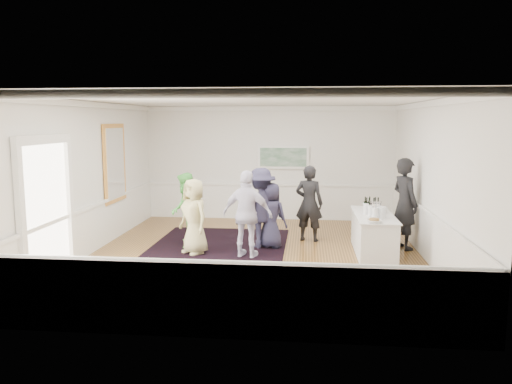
# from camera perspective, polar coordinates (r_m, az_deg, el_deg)

# --- Properties ---
(floor) EXTENTS (8.00, 8.00, 0.00)m
(floor) POSITION_cam_1_polar(r_m,az_deg,el_deg) (10.48, -0.17, -7.32)
(floor) COLOR olive
(floor) RESTS_ON ground
(ceiling) EXTENTS (7.00, 8.00, 0.02)m
(ceiling) POSITION_cam_1_polar(r_m,az_deg,el_deg) (10.10, -0.18, 10.45)
(ceiling) COLOR white
(ceiling) RESTS_ON wall_back
(wall_left) EXTENTS (0.02, 8.00, 3.20)m
(wall_left) POSITION_cam_1_polar(r_m,az_deg,el_deg) (11.09, -18.48, 1.54)
(wall_left) COLOR white
(wall_left) RESTS_ON floor
(wall_right) EXTENTS (0.02, 8.00, 3.20)m
(wall_right) POSITION_cam_1_polar(r_m,az_deg,el_deg) (10.40, 19.37, 1.09)
(wall_right) COLOR white
(wall_right) RESTS_ON floor
(wall_back) EXTENTS (7.00, 0.02, 3.20)m
(wall_back) POSITION_cam_1_polar(r_m,az_deg,el_deg) (14.13, 1.51, 3.31)
(wall_back) COLOR white
(wall_back) RESTS_ON floor
(wall_front) EXTENTS (7.00, 0.02, 3.20)m
(wall_front) POSITION_cam_1_polar(r_m,az_deg,el_deg) (6.25, -3.99, -2.93)
(wall_front) COLOR white
(wall_front) RESTS_ON floor
(wainscoting) EXTENTS (7.00, 8.00, 1.00)m
(wainscoting) POSITION_cam_1_polar(r_m,az_deg,el_deg) (10.35, -0.17, -4.66)
(wainscoting) COLOR white
(wainscoting) RESTS_ON floor
(mirror) EXTENTS (0.05, 1.25, 1.85)m
(mirror) POSITION_cam_1_polar(r_m,az_deg,el_deg) (12.24, -15.83, 3.18)
(mirror) COLOR #F3A647
(mirror) RESTS_ON wall_left
(doorway) EXTENTS (0.10, 1.78, 2.56)m
(doorway) POSITION_cam_1_polar(r_m,az_deg,el_deg) (9.40, -22.85, -0.93)
(doorway) COLOR white
(doorway) RESTS_ON wall_left
(landscape_painting) EXTENTS (1.44, 0.06, 0.66)m
(landscape_painting) POSITION_cam_1_polar(r_m,az_deg,el_deg) (14.04, 3.13, 4.00)
(landscape_painting) COLOR white
(landscape_painting) RESTS_ON wall_back
(area_rug) EXTENTS (3.00, 3.92, 0.02)m
(area_rug) POSITION_cam_1_polar(r_m,az_deg,el_deg) (11.14, -4.40, -6.36)
(area_rug) COLOR black
(area_rug) RESTS_ON floor
(serving_table) EXTENTS (0.80, 2.09, 0.84)m
(serving_table) POSITION_cam_1_polar(r_m,az_deg,el_deg) (10.86, 13.26, -4.67)
(serving_table) COLOR silver
(serving_table) RESTS_ON floor
(bartender) EXTENTS (0.75, 0.87, 2.00)m
(bartender) POSITION_cam_1_polar(r_m,az_deg,el_deg) (11.34, 16.64, -1.29)
(bartender) COLOR black
(bartender) RESTS_ON floor
(guest_tan) EXTENTS (0.92, 0.90, 1.60)m
(guest_tan) POSITION_cam_1_polar(r_m,az_deg,el_deg) (10.57, -7.10, -2.80)
(guest_tan) COLOR tan
(guest_tan) RESTS_ON floor
(guest_green) EXTENTS (0.77, 0.91, 1.66)m
(guest_green) POSITION_cam_1_polar(r_m,az_deg,el_deg) (11.20, -8.08, -2.05)
(guest_green) COLOR #4FB749
(guest_green) RESTS_ON floor
(guest_lilac) EXTENTS (1.13, 0.67, 1.80)m
(guest_lilac) POSITION_cam_1_polar(r_m,az_deg,el_deg) (10.19, -0.99, -2.57)
(guest_lilac) COLOR silver
(guest_lilac) RESTS_ON floor
(guest_dark_a) EXTENTS (1.32, 1.13, 1.78)m
(guest_dark_a) POSITION_cam_1_polar(r_m,az_deg,el_deg) (10.98, 0.59, -1.85)
(guest_dark_a) COLOR #222036
(guest_dark_a) RESTS_ON floor
(guest_dark_b) EXTENTS (0.74, 0.58, 1.78)m
(guest_dark_b) POSITION_cam_1_polar(r_m,az_deg,el_deg) (11.66, 6.08, -1.29)
(guest_dark_b) COLOR black
(guest_dark_b) RESTS_ON floor
(guest_navy) EXTENTS (0.83, 0.70, 1.45)m
(guest_navy) POSITION_cam_1_polar(r_m,az_deg,el_deg) (10.99, 1.74, -2.70)
(guest_navy) COLOR #222036
(guest_navy) RESTS_ON floor
(wine_bottles) EXTENTS (0.34, 0.24, 0.31)m
(wine_bottles) POSITION_cam_1_polar(r_m,az_deg,el_deg) (11.19, 13.02, -1.29)
(wine_bottles) COLOR black
(wine_bottles) RESTS_ON serving_table
(juice_pitchers) EXTENTS (0.42, 0.63, 0.24)m
(juice_pitchers) POSITION_cam_1_polar(r_m,az_deg,el_deg) (10.46, 13.45, -2.16)
(juice_pitchers) COLOR #6FC144
(juice_pitchers) RESTS_ON serving_table
(ice_bucket) EXTENTS (0.26, 0.26, 0.24)m
(ice_bucket) POSITION_cam_1_polar(r_m,az_deg,el_deg) (10.97, 13.51, -1.71)
(ice_bucket) COLOR silver
(ice_bucket) RESTS_ON serving_table
(nut_bowl) EXTENTS (0.29, 0.29, 0.08)m
(nut_bowl) POSITION_cam_1_polar(r_m,az_deg,el_deg) (9.92, 13.36, -3.19)
(nut_bowl) COLOR white
(nut_bowl) RESTS_ON serving_table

